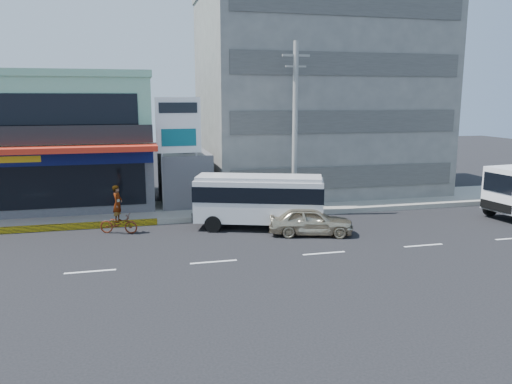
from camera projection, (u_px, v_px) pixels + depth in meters
ground at (214, 262)px, 21.16m from camera, size 120.00×120.00×0.00m
sidewalk at (268, 206)px, 31.38m from camera, size 70.00×5.00×0.30m
shop_building at (54, 143)px, 31.83m from camera, size 12.40×11.70×8.00m
concrete_building at (315, 96)px, 36.53m from camera, size 16.00×12.00×14.00m
gap_structure at (184, 178)px, 32.28m from camera, size 3.00×6.00×3.50m
satellite_dish at (185, 152)px, 30.99m from camera, size 1.50×1.50×0.15m
billboard at (179, 132)px, 28.90m from camera, size 2.60×0.18×6.90m
utility_pole_near at (295, 128)px, 28.68m from camera, size 1.60×0.30×10.00m
minibus at (259, 197)px, 26.36m from camera, size 7.09×4.29×2.83m
sedan at (311, 221)px, 25.28m from camera, size 4.55×2.79×1.45m
motorcycle_rider at (118, 218)px, 25.51m from camera, size 2.06×1.26×2.50m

